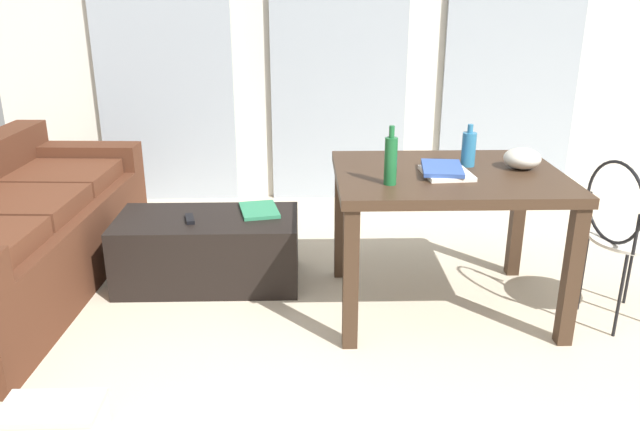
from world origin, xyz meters
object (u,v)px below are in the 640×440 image
(bottle_near, at_px, (391,160))
(bowl, at_px, (522,158))
(craft_table, at_px, (447,192))
(magazine, at_px, (259,210))
(bottle_far, at_px, (469,149))
(wire_chair, at_px, (623,226))
(couch, at_px, (10,238))
(book_stack, at_px, (444,171))
(shoebox, at_px, (53,424))
(coffee_table, at_px, (209,250))
(tv_remote_primary, at_px, (190,219))

(bottle_near, height_order, bowl, bottle_near)
(craft_table, bearing_deg, bottle_near, -147.63)
(magazine, bearing_deg, bottle_near, -55.31)
(bottle_far, bearing_deg, magazine, 163.79)
(wire_chair, relative_size, magazine, 2.93)
(bottle_near, xyz_separation_m, magazine, (-0.66, 0.63, -0.46))
(couch, relative_size, magazine, 7.37)
(bowl, xyz_separation_m, book_stack, (-0.41, -0.10, -0.03))
(wire_chair, distance_m, bottle_far, 0.83)
(shoebox, bearing_deg, magazine, 65.30)
(coffee_table, relative_size, craft_table, 0.91)
(bottle_near, distance_m, bowl, 0.75)
(bottle_near, height_order, magazine, bottle_near)
(tv_remote_primary, relative_size, magazine, 0.49)
(bottle_far, distance_m, book_stack, 0.23)
(shoebox, bearing_deg, bottle_far, 33.10)
(craft_table, xyz_separation_m, magazine, (-0.98, 0.43, -0.24))
(bowl, bearing_deg, wire_chair, -27.92)
(bottle_far, height_order, shoebox, bottle_far)
(craft_table, relative_size, wire_chair, 1.33)
(shoebox, bearing_deg, book_stack, 31.60)
(tv_remote_primary, bearing_deg, book_stack, -27.85)
(couch, relative_size, bowl, 11.49)
(wire_chair, bearing_deg, craft_table, 167.45)
(craft_table, height_order, magazine, craft_table)
(book_stack, distance_m, tv_remote_primary, 1.41)
(bottle_far, distance_m, tv_remote_primary, 1.54)
(wire_chair, relative_size, bowl, 4.57)
(craft_table, distance_m, book_stack, 0.14)
(bottle_near, bearing_deg, shoebox, -147.71)
(bottle_near, xyz_separation_m, book_stack, (0.29, 0.15, -0.10))
(couch, height_order, wire_chair, wire_chair)
(couch, distance_m, tv_remote_primary, 0.99)
(bottle_far, relative_size, shoebox, 0.59)
(craft_table, height_order, bottle_near, bottle_near)
(craft_table, relative_size, magazine, 3.90)
(couch, distance_m, bottle_near, 2.14)
(coffee_table, bearing_deg, book_stack, -17.52)
(coffee_table, height_order, magazine, magazine)
(wire_chair, height_order, bowl, bowl)
(coffee_table, height_order, bottle_far, bottle_far)
(craft_table, height_order, shoebox, craft_table)
(tv_remote_primary, bearing_deg, shoebox, -116.22)
(craft_table, xyz_separation_m, bottle_far, (0.12, 0.11, 0.19))
(coffee_table, distance_m, book_stack, 1.41)
(couch, height_order, magazine, couch)
(bottle_near, bearing_deg, couch, 166.88)
(magazine, bearing_deg, couch, 175.37)
(bottle_far, height_order, tv_remote_primary, bottle_far)
(bottle_far, xyz_separation_m, shoebox, (-1.77, -1.16, -0.75))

